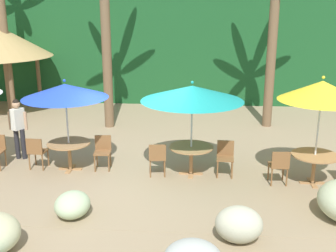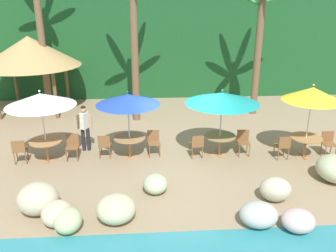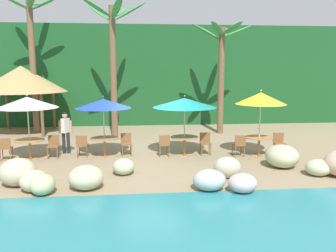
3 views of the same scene
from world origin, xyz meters
name	(u,v)px [view 3 (image 3 of 3)]	position (x,y,z in m)	size (l,w,h in m)	color
ground_plane	(151,157)	(0.00, 0.00, 0.00)	(120.00, 120.00, 0.00)	#937F60
terrace_deck	(151,157)	(0.00, 0.00, 0.00)	(18.00, 5.20, 0.01)	#937F60
foliage_backdrop	(144,75)	(0.00, 9.00, 3.00)	(28.00, 2.40, 6.00)	#194C23
rock_seawall	(149,171)	(-0.18, -3.04, 0.37)	(14.17, 3.33, 0.93)	#ADB3AC
umbrella_white	(27,102)	(-4.59, 0.19, 2.17)	(2.26, 2.26, 2.49)	silver
dining_table_white	(30,143)	(-4.59, 0.19, 0.61)	(1.10, 1.10, 0.74)	#A37547
chair_white_seaward	(53,145)	(-3.74, 0.30, 0.51)	(0.43, 0.44, 0.87)	brown
chair_white_inland	(5,147)	(-5.42, 0.01, 0.51)	(0.46, 0.47, 0.87)	brown
umbrella_blue	(103,104)	(-1.79, 0.30, 2.09)	(2.14, 2.14, 2.38)	silver
dining_table_blue	(105,141)	(-1.79, 0.30, 0.61)	(1.10, 1.10, 0.74)	#A37547
chair_blue_seaward	(126,142)	(-0.95, 0.47, 0.51)	(0.46, 0.46, 0.87)	brown
chair_blue_inland	(82,144)	(-2.64, 0.26, 0.51)	(0.44, 0.45, 0.87)	brown
umbrella_teal	(185,103)	(1.36, 0.25, 2.10)	(2.50, 2.50, 2.40)	silver
dining_table_teal	(184,140)	(1.36, 0.25, 0.61)	(1.10, 1.10, 0.74)	#A37547
chair_teal_seaward	(205,142)	(2.21, 0.29, 0.51)	(0.44, 0.45, 0.87)	brown
chair_teal_inland	(164,144)	(0.52, 0.05, 0.51)	(0.47, 0.48, 0.87)	brown
umbrella_yellow	(261,98)	(4.29, -0.10, 2.27)	(1.96, 1.96, 2.61)	silver
dining_table_yellow	(259,140)	(4.29, -0.10, 0.61)	(1.10, 1.10, 0.74)	#A37547
chair_yellow_seaward	(279,142)	(5.14, -0.04, 0.51)	(0.44, 0.44, 0.87)	brown
chair_yellow_inland	(239,144)	(3.45, -0.24, 0.51)	(0.45, 0.45, 0.87)	brown
palm_tree_nearest	(32,47)	(-5.89, 5.90, 4.54)	(2.98, 3.04, 7.12)	brown
palm_tree_second	(113,51)	(-1.61, 4.31, 4.28)	(3.07, 3.23, 6.64)	brown
palm_tree_third	(221,60)	(3.90, 4.82, 3.87)	(3.21, 3.16, 5.72)	brown
palapa_hut	(21,79)	(-6.55, 6.00, 2.87)	(4.68, 4.68, 3.57)	brown
waiter_in_white	(65,129)	(-3.39, 0.97, 0.99)	(0.52, 0.39, 1.70)	#232328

